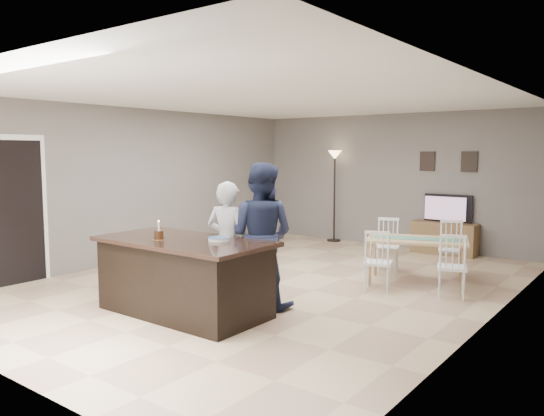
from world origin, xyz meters
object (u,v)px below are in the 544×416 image
Objects in this scene: man at (260,235)px; floor_lamp at (335,171)px; woman at (228,244)px; tv_console at (444,238)px; television at (446,209)px; birthday_cake at (159,235)px; plate_stack at (219,239)px; kitchen_island at (184,276)px; dining_table at (417,246)px.

man is 5.16m from floor_lamp.
man is (0.33, 0.23, 0.11)m from woman.
tv_console is 0.57m from television.
plate_stack is at bearing 30.68° from birthday_cake.
floor_lamp is at bearing 102.31° from kitchen_island.
floor_lamp is (-2.87, 2.51, 0.97)m from dining_table.
man is at bearing -158.69° from woman.
television is at bearing 76.41° from birthday_cake.
television reaches higher than plate_stack.
woman reaches higher than tv_console.
television is 4.90m from man.
tv_console is 0.61× the size of floor_lamp.
kitchen_island is 1.37× the size of woman.
tv_console is 5.22× the size of birthday_cake.
floor_lamp is at bearing -87.85° from woman.
kitchen_island is at bearing 42.84° from birthday_cake.
television is at bearing 77.99° from kitchen_island.
man reaches higher than television.
floor_lamp reaches higher than kitchen_island.
woman is 0.45m from plate_stack.
plate_stack is at bearing 81.79° from television.
birthday_cake is (-1.41, -5.77, 0.65)m from tv_console.
man is at bearing -69.86° from floor_lamp.
floor_lamp reaches higher than television.
tv_console is 0.62× the size of dining_table.
plate_stack is (0.20, -0.38, 0.13)m from woman.
woman is at bearing -74.14° from floor_lamp.
plate_stack is (-0.79, -5.40, 0.62)m from tv_console.
kitchen_island is 0.68m from woman.
kitchen_island is at bearing -157.11° from plate_stack.
birthday_cake is (-0.21, -0.20, 0.50)m from kitchen_island.
kitchen_island reaches higher than dining_table.
kitchen_island is 5.78m from television.
plate_stack is (0.62, 0.37, -0.03)m from birthday_cake.
television is 0.58× the size of woman.
man is at bearing 52.34° from birthday_cake.
man is at bearing -97.80° from tv_console.
floor_lamp is (-1.22, 5.59, 1.07)m from kitchen_island.
birthday_cake is (-0.75, -0.98, 0.05)m from man.
floor_lamp reaches higher than plate_stack.
television is 0.51× the size of man.
dining_table reaches higher than tv_console.
kitchen_island is 3.50m from dining_table.
plate_stack is at bearing 22.89° from kitchen_island.
woman reaches higher than plate_stack.
floor_lamp reaches higher than man.
man is 0.92× the size of floor_lamp.
dining_table is at bearing -41.17° from floor_lamp.
dining_table is at bearing -133.33° from woman.
plate_stack is (-0.13, -0.61, 0.02)m from man.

